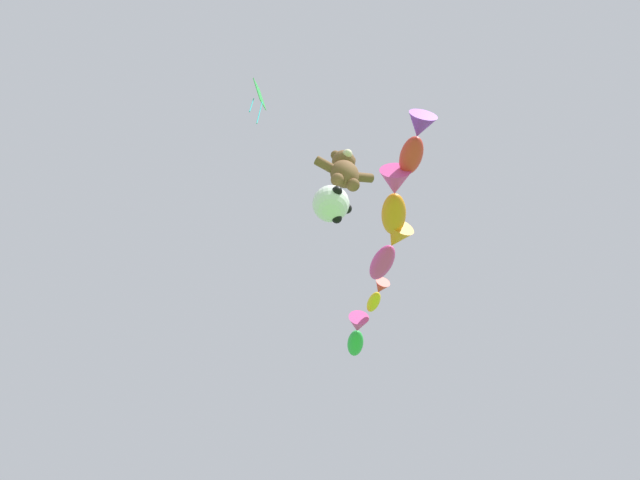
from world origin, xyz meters
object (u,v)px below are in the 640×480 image
(soccer_ball_kite, at_px, (331,204))
(fish_kite_emerald, at_px, (357,334))
(fish_kite_crimson, at_px, (416,141))
(diamond_kite, at_px, (259,97))
(fish_kite_tangerine, at_px, (394,199))
(fish_kite_goldfin, at_px, (377,295))
(teddy_bear_kite, at_px, (344,170))
(fish_kite_magenta, at_px, (389,250))

(soccer_ball_kite, distance_m, fish_kite_emerald, 10.88)
(fish_kite_crimson, relative_size, diamond_kite, 0.70)
(fish_kite_crimson, bearing_deg, soccer_ball_kite, 167.32)
(fish_kite_tangerine, relative_size, fish_kite_goldfin, 1.55)
(soccer_ball_kite, xyz_separation_m, fish_kite_emerald, (4.50, 8.55, 5.00))
(fish_kite_goldfin, bearing_deg, teddy_bear_kite, -122.68)
(fish_kite_crimson, height_order, fish_kite_emerald, fish_kite_emerald)
(soccer_ball_kite, relative_size, fish_kite_crimson, 0.45)
(soccer_ball_kite, bearing_deg, fish_kite_magenta, 43.93)
(diamond_kite, bearing_deg, fish_kite_tangerine, 12.20)
(teddy_bear_kite, bearing_deg, fish_kite_tangerine, 32.08)
(teddy_bear_kite, bearing_deg, fish_kite_emerald, 64.44)
(fish_kite_magenta, distance_m, diamond_kite, 6.91)
(soccer_ball_kite, relative_size, fish_kite_magenta, 0.39)
(teddy_bear_kite, relative_size, diamond_kite, 0.56)
(diamond_kite, bearing_deg, soccer_ball_kite, -8.81)
(fish_kite_magenta, bearing_deg, fish_kite_crimson, -103.33)
(fish_kite_emerald, bearing_deg, diamond_kite, -129.64)
(teddy_bear_kite, height_order, fish_kite_crimson, fish_kite_crimson)
(fish_kite_tangerine, bearing_deg, soccer_ball_kite, -152.97)
(teddy_bear_kite, xyz_separation_m, fish_kite_magenta, (3.26, 3.60, 2.50))
(soccer_ball_kite, bearing_deg, fish_kite_emerald, 62.22)
(fish_kite_tangerine, height_order, diamond_kite, diamond_kite)
(fish_kite_emerald, bearing_deg, fish_kite_tangerine, -102.88)
(fish_kite_magenta, height_order, fish_kite_goldfin, fish_kite_goldfin)
(fish_kite_goldfin, distance_m, fish_kite_emerald, 2.19)
(fish_kite_tangerine, height_order, fish_kite_emerald, fish_kite_emerald)
(fish_kite_tangerine, bearing_deg, teddy_bear_kite, -147.92)
(diamond_kite, bearing_deg, fish_kite_crimson, -10.90)
(fish_kite_goldfin, relative_size, fish_kite_emerald, 0.70)
(soccer_ball_kite, distance_m, diamond_kite, 6.41)
(diamond_kite, bearing_deg, fish_kite_magenta, 27.97)
(fish_kite_crimson, bearing_deg, fish_kite_tangerine, 83.70)
(fish_kite_magenta, height_order, diamond_kite, diamond_kite)
(teddy_bear_kite, bearing_deg, fish_kite_goldfin, 57.32)
(fish_kite_goldfin, height_order, fish_kite_emerald, fish_kite_goldfin)
(teddy_bear_kite, distance_m, fish_kite_emerald, 10.13)
(fish_kite_crimson, distance_m, diamond_kite, 5.30)
(fish_kite_emerald, relative_size, diamond_kite, 0.80)
(teddy_bear_kite, bearing_deg, fish_kite_crimson, -12.04)
(fish_kite_magenta, bearing_deg, fish_kite_emerald, 80.15)
(fish_kite_goldfin, bearing_deg, diamond_kite, -138.51)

